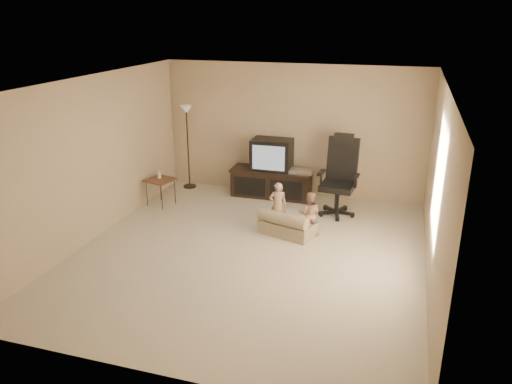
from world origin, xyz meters
TOP-DOWN VIEW (x-y plane):
  - floor at (0.00, 0.00)m, footprint 5.50×5.50m
  - room_shell at (0.00, 0.00)m, footprint 5.50×5.50m
  - tv_stand at (-0.33, 2.49)m, footprint 1.58×0.60m
  - office_chair at (1.03, 1.97)m, footprint 0.71×0.74m
  - side_table at (-2.15, 1.43)m, footprint 0.55×0.55m
  - floor_lamp at (-2.07, 2.50)m, footprint 0.26×0.26m
  - child_sofa at (0.37, 0.80)m, footprint 0.95×0.70m
  - toddler_left at (0.17, 1.04)m, footprint 0.34×0.28m
  - toddler_right at (0.71, 0.93)m, footprint 0.37×0.23m

SIDE VIEW (x-z plane):
  - floor at x=0.00m, z-range 0.00..0.00m
  - child_sofa at x=0.37m, z-range -0.04..0.38m
  - toddler_right at x=0.71m, z-range 0.00..0.72m
  - toddler_left at x=0.17m, z-range 0.00..0.79m
  - tv_stand at x=-0.33m, z-range -0.10..1.03m
  - side_table at x=-2.15m, z-range 0.15..0.82m
  - office_chair at x=1.03m, z-range -0.20..1.21m
  - floor_lamp at x=-2.07m, z-range 0.38..2.05m
  - room_shell at x=0.00m, z-range -1.23..4.27m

